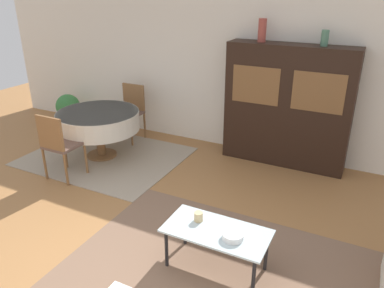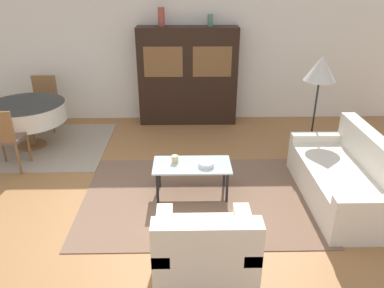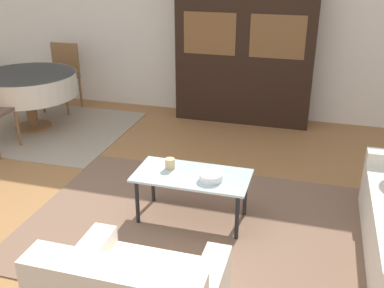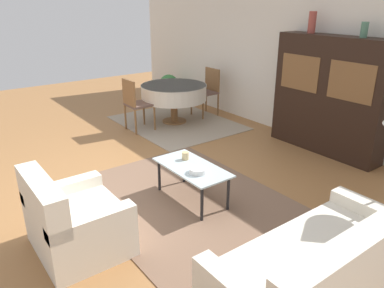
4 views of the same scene
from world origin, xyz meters
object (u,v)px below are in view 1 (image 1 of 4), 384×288
Objects in this scene: dining_chair_near at (58,143)px; vase_tall at (262,30)px; coffee_table at (217,234)px; bowl at (233,236)px; dining_chair_far at (131,108)px; vase_short at (325,38)px; dining_table at (98,121)px; display_cabinet at (287,106)px; potted_plant at (68,108)px; cup at (198,217)px.

vase_tall is at bearing 41.85° from dining_chair_near.
coffee_table is 3.19m from vase_tall.
dining_chair_far is at bearing 139.34° from bowl.
bowl is 0.95× the size of vase_short.
vase_tall is (2.23, 0.26, 1.43)m from dining_chair_far.
vase_short is at bearing 19.99° from dining_table.
display_cabinet is at bearing 22.72° from dining_table.
vase_tall reaches higher than display_cabinet.
vase_short is at bearing -175.16° from dining_chair_far.
dining_table is at bearing -29.90° from potted_plant.
coffee_table is 2.76m from display_cabinet.
bowl is at bearing -15.61° from coffee_table.
dining_chair_far is 4.59× the size of vase_short.
cup is at bearing -102.77° from vase_short.
coffee_table is at bearing -30.12° from dining_table.
cup is 0.29× the size of vase_tall.
dining_table is at bearing -153.12° from vase_tall.
dining_chair_near is at bearing 165.36° from cup.
dining_table is 3.95× the size of vase_tall.
coffee_table is at bearing 138.08° from dining_chair_far.
dining_chair_near reaches higher than coffee_table.
coffee_table is 1.04× the size of dining_chair_far.
potted_plant is at bearing -175.99° from vase_tall.
dining_chair_near is 1.00× the size of dining_chair_far.
bowl is (2.91, -0.77, -0.08)m from dining_chair_near.
display_cabinet reaches higher than dining_chair_near.
display_cabinet is 2.73m from dining_chair_far.
dining_table is (-2.73, 1.58, 0.21)m from coffee_table.
potted_plant is at bearing 149.24° from cup.
dining_chair_near is at bearing 90.00° from dining_chair_far.
potted_plant is (-1.51, 1.73, -0.20)m from dining_chair_near.
dining_chair_far is at bearing -175.16° from vase_short.
vase_short is (0.88, 0.00, -0.06)m from vase_tall.
vase_short is (3.11, 0.26, 1.37)m from dining_chair_far.
vase_short reaches higher than bowl.
dining_chair_near is at bearing -147.26° from vase_short.
potted_plant is (-3.74, -0.26, -1.63)m from vase_tall.
vase_tall is 4.09m from potted_plant.
dining_table reaches higher than bowl.
display_cabinet is 1.18m from vase_tall.
coffee_table is at bearing -14.70° from dining_chair_near.
dining_table is 0.87m from dining_chair_near.
cup is 3.08m from vase_short.
bowl is (2.91, -2.50, -0.08)m from dining_chair_far.
vase_short is (3.11, 1.13, 1.33)m from dining_table.
cup is (2.50, -1.52, -0.11)m from dining_table.
cup is at bearing 164.66° from coffee_table.
bowl is 0.32× the size of potted_plant.
vase_tall is at bearing 4.01° from potted_plant.
dining_table is (-2.70, -1.13, -0.30)m from display_cabinet.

